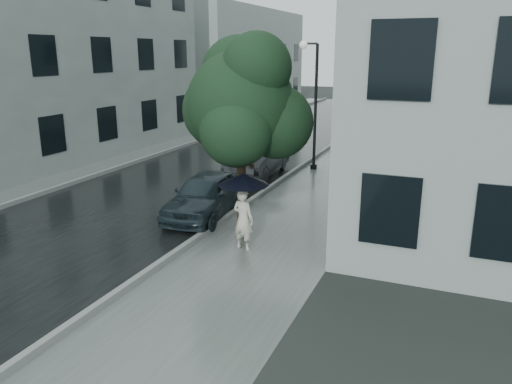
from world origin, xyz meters
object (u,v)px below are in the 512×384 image
at_px(pedestrian, 243,219).
at_px(lamp_post, 312,98).
at_px(car_far, 258,158).
at_px(car_near, 206,194).
at_px(street_tree, 242,103).

distance_m(pedestrian, lamp_post, 9.40).
relative_size(lamp_post, car_far, 1.22).
distance_m(lamp_post, car_far, 3.33).
distance_m(car_near, car_far, 5.26).
height_order(street_tree, car_near, street_tree).
bearing_deg(pedestrian, street_tree, -54.27).
xyz_separation_m(car_near, car_far, (-0.46, 5.24, 0.05)).
height_order(pedestrian, car_near, pedestrian).
xyz_separation_m(pedestrian, lamp_post, (-0.95, 9.10, 2.17)).
bearing_deg(pedestrian, car_far, -58.62).
relative_size(pedestrian, car_far, 0.37).
xyz_separation_m(lamp_post, car_near, (-1.15, -7.10, -2.29)).
relative_size(pedestrian, car_near, 0.41).
relative_size(street_tree, lamp_post, 1.02).
xyz_separation_m(street_tree, lamp_post, (-0.46, 7.99, -0.54)).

